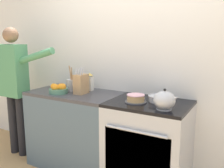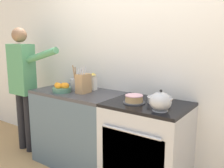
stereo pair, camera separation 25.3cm
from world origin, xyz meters
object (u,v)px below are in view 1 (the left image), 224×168
layer_cake (136,99)px  person_baker (14,81)px  knife_block (81,84)px  mixing_bowl (160,98)px  milk_carton (90,82)px  fruit_bowl (59,89)px  stove_range (148,145)px  tea_kettle (165,100)px  utensil_crock (71,85)px

layer_cake → person_baker: (-1.64, -0.09, 0.05)m
layer_cake → knife_block: 0.70m
layer_cake → mixing_bowl: (0.20, 0.14, -0.00)m
knife_block → milk_carton: 0.19m
mixing_bowl → person_baker: size_ratio=0.14×
mixing_bowl → person_baker: 1.86m
knife_block → fruit_bowl: size_ratio=1.43×
mixing_bowl → stove_range: bearing=-135.1°
tea_kettle → milk_carton: (-1.02, 0.32, 0.02)m
mixing_bowl → tea_kettle: bearing=-62.6°
layer_cake → knife_block: size_ratio=0.71×
tea_kettle → milk_carton: size_ratio=1.13×
utensil_crock → layer_cake: bearing=-5.9°
knife_block → person_baker: bearing=-172.3°
person_baker → fruit_bowl: bearing=7.8°
knife_block → tea_kettle: bearing=-7.6°
stove_range → layer_cake: 0.51m
tea_kettle → mixing_bowl: 0.27m
fruit_bowl → person_baker: size_ratio=0.13×
milk_carton → utensil_crock: bearing=-144.0°
stove_range → fruit_bowl: 1.16m
utensil_crock → fruit_bowl: 0.18m
utensil_crock → fruit_bowl: utensil_crock is taller
knife_block → person_baker: (-0.95, -0.13, -0.03)m
mixing_bowl → person_baker: (-1.84, -0.23, 0.05)m
mixing_bowl → milk_carton: bearing=174.7°
stove_range → tea_kettle: 0.59m
knife_block → person_baker: size_ratio=0.18×
mixing_bowl → knife_block: (-0.89, -0.10, 0.08)m
layer_cake → utensil_crock: bearing=174.1°
mixing_bowl → milk_carton: milk_carton is taller
layer_cake → knife_block: bearing=176.7°
utensil_crock → milk_carton: size_ratio=1.44×
tea_kettle → fruit_bowl: tea_kettle is taller
tea_kettle → knife_block: 1.02m
layer_cake → tea_kettle: bearing=-16.5°
milk_carton → fruit_bowl: bearing=-125.8°
mixing_bowl → fruit_bowl: 1.14m
fruit_bowl → tea_kettle: bearing=-0.7°
layer_cake → milk_carton: 0.74m
tea_kettle → person_baker: person_baker is taller
knife_block → fruit_bowl: knife_block is taller
milk_carton → stove_range: bearing=-11.4°
stove_range → layer_cake: size_ratio=4.21×
stove_range → knife_block: 0.99m
stove_range → fruit_bowl: fruit_bowl is taller
fruit_bowl → milk_carton: (0.22, 0.31, 0.05)m
layer_cake → utensil_crock: utensil_crock is taller
fruit_bowl → layer_cake: bearing=5.0°
stove_range → person_baker: person_baker is taller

